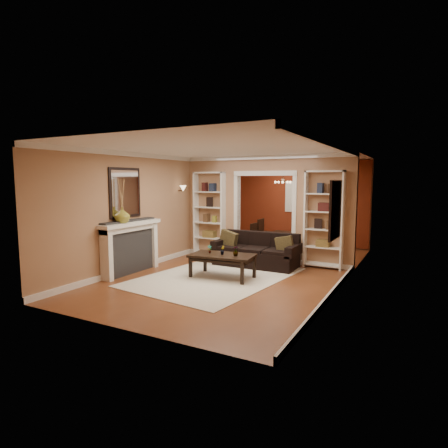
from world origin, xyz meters
The scene contains 30 objects.
floor centered at (0.00, 0.00, 0.00)m, with size 8.00×8.00×0.00m, color brown.
ceiling centered at (0.00, 0.00, 2.70)m, with size 8.00×8.00×0.00m, color white.
wall_back centered at (0.00, 4.00, 1.35)m, with size 8.00×8.00×0.00m, color #A47856.
wall_front centered at (0.00, -4.00, 1.35)m, with size 8.00×8.00×0.00m, color #A47856.
wall_left centered at (-2.25, 0.00, 1.35)m, with size 8.00×8.00×0.00m, color #A47856.
wall_right centered at (2.25, 0.00, 1.35)m, with size 8.00×8.00×0.00m, color #A47856.
partition_wall centered at (0.00, 1.20, 1.35)m, with size 4.50×0.15×2.70m, color #A47856.
red_back_panel centered at (0.00, 3.97, 1.32)m, with size 4.44×0.04×2.64m, color maroon.
dining_window centered at (0.00, 3.93, 1.55)m, with size 0.78×0.03×0.98m, color #8CA5CC.
area_rug centered at (-0.27, -0.91, 0.01)m, with size 2.59×3.62×0.01m, color silver.
sofa centered at (0.08, 0.45, 0.40)m, with size 2.06×0.89×0.81m, color black.
pillow_left centered at (-0.66, 0.43, 0.62)m, with size 0.46×0.13×0.46m, color brown.
pillow_right centered at (0.81, 0.43, 0.59)m, with size 0.40×0.11×0.40m, color brown.
coffee_table centered at (-0.11, -0.90, 0.25)m, with size 1.34×0.73×0.51m, color black.
plant_left centered at (-0.43, -0.90, 0.60)m, with size 0.09×0.06×0.18m, color #336626.
plant_center centered at (-0.11, -0.90, 0.60)m, with size 0.10×0.08×0.19m, color #336626.
plant_right centered at (0.20, -0.90, 0.61)m, with size 0.12×0.12×0.21m, color #336626.
bookshelf_left centered at (-1.55, 1.03, 1.15)m, with size 0.90×0.30×2.30m, color white.
bookshelf_right centered at (1.55, 1.03, 1.15)m, with size 0.90×0.30×2.30m, color white.
fireplace centered at (-2.09, -1.50, 0.58)m, with size 0.32×1.70×1.16m, color white.
vase centered at (-2.09, -1.76, 1.33)m, with size 0.33×0.33×0.34m, color olive.
mirror centered at (-2.23, -1.50, 1.80)m, with size 0.03×0.95×1.10m, color silver.
wall_sconce centered at (-2.15, 0.55, 1.83)m, with size 0.18×0.18×0.22m, color #FFE0A5.
framed_art centered at (2.21, -1.00, 1.55)m, with size 0.04×0.85×1.05m, color black.
dining_table centered at (-0.03, 2.64, 0.26)m, with size 0.81×1.46×0.51m, color black.
dining_chair_nw centered at (-0.58, 2.34, 0.42)m, with size 0.41×0.41×0.84m, color black.
dining_chair_ne centered at (0.52, 2.34, 0.45)m, with size 0.45×0.45×0.90m, color black.
dining_chair_sw centered at (-0.58, 2.94, 0.46)m, with size 0.45×0.45×0.91m, color black.
dining_chair_se centered at (0.52, 2.94, 0.40)m, with size 0.40×0.40×0.80m, color black.
chandelier centered at (0.00, 2.70, 2.02)m, with size 0.50×0.50×0.30m, color #3C281B.
Camera 1 is at (3.60, -7.76, 2.07)m, focal length 30.00 mm.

